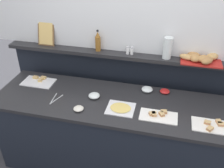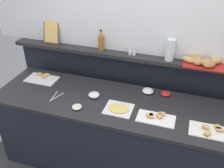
{
  "view_description": "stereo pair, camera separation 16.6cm",
  "coord_description": "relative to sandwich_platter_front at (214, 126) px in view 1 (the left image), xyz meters",
  "views": [
    {
      "loc": [
        0.39,
        -1.96,
        2.34
      ],
      "look_at": [
        -0.11,
        0.1,
        1.02
      ],
      "focal_mm": 40.12,
      "sensor_mm": 36.0,
      "label": 1
    },
    {
      "loc": [
        0.55,
        -1.92,
        2.34
      ],
      "look_at": [
        -0.11,
        0.1,
        1.02
      ],
      "focal_mm": 40.12,
      "sensor_mm": 36.0,
      "label": 2
    }
  ],
  "objects": [
    {
      "name": "back_ledge_unit",
      "position": [
        -0.86,
        0.7,
        -0.27
      ],
      "size": [
        2.84,
        0.22,
        1.2
      ],
      "color": "black",
      "rests_on": "ground_plane"
    },
    {
      "name": "serving_tongs",
      "position": [
        -1.5,
        0.05,
        -0.0
      ],
      "size": [
        0.08,
        0.19,
        0.01
      ],
      "color": "#B7BABF",
      "rests_on": "buffet_counter"
    },
    {
      "name": "buffet_counter",
      "position": [
        -0.86,
        0.16,
        -0.45
      ],
      "size": [
        2.57,
        0.73,
        0.89
      ],
      "color": "black",
      "rests_on": "ground_plane"
    },
    {
      "name": "cold_cuts_platter",
      "position": [
        -0.83,
        0.06,
        -0.0
      ],
      "size": [
        0.26,
        0.23,
        0.02
      ],
      "color": "silver",
      "rests_on": "buffet_counter"
    },
    {
      "name": "vinegar_bottle_amber",
      "position": [
        -1.21,
        0.64,
        0.4
      ],
      "size": [
        0.06,
        0.06,
        0.24
      ],
      "color": "#8E5B23",
      "rests_on": "back_ledge_unit"
    },
    {
      "name": "glass_bowl_large",
      "position": [
        -0.62,
        0.42,
        0.01
      ],
      "size": [
        0.12,
        0.12,
        0.05
      ],
      "color": "silver",
      "rests_on": "buffet_counter"
    },
    {
      "name": "salt_shaker",
      "position": [
        -0.88,
        0.63,
        0.34
      ],
      "size": [
        0.03,
        0.03,
        0.09
      ],
      "color": "white",
      "rests_on": "back_ledge_unit"
    },
    {
      "name": "condiment_bowl_teal",
      "position": [
        -1.21,
        -0.05,
        0.01
      ],
      "size": [
        0.1,
        0.1,
        0.03
      ],
      "primitive_type": "ellipsoid",
      "color": "silver",
      "rests_on": "buffet_counter"
    },
    {
      "name": "sandwich_platter_side",
      "position": [
        -1.82,
        0.32,
        -0.0
      ],
      "size": [
        0.35,
        0.21,
        0.04
      ],
      "color": "silver",
      "rests_on": "buffet_counter"
    },
    {
      "name": "ground_plane",
      "position": [
        -0.86,
        0.76,
        -0.9
      ],
      "size": [
        12.0,
        12.0,
        0.0
      ],
      "primitive_type": "plane",
      "color": "#38383D"
    },
    {
      "name": "framed_picture",
      "position": [
        -1.84,
        0.67,
        0.44
      ],
      "size": [
        0.2,
        0.08,
        0.28
      ],
      "color": "brown",
      "rests_on": "back_ledge_unit"
    },
    {
      "name": "bread_basket",
      "position": [
        -0.12,
        0.62,
        0.34
      ],
      "size": [
        0.43,
        0.28,
        0.08
      ],
      "color": "#B2231E",
      "rests_on": "back_ledge_unit"
    },
    {
      "name": "sandwich_platter_front",
      "position": [
        0.0,
        0.0,
        0.0
      ],
      "size": [
        0.36,
        0.19,
        0.04
      ],
      "color": "white",
      "rests_on": "buffet_counter"
    },
    {
      "name": "condiment_bowl_dark",
      "position": [
        -0.44,
        0.44,
        0.01
      ],
      "size": [
        0.1,
        0.1,
        0.04
      ],
      "primitive_type": "ellipsoid",
      "color": "red",
      "rests_on": "buffet_counter"
    },
    {
      "name": "pepper_shaker",
      "position": [
        -0.84,
        0.63,
        0.34
      ],
      "size": [
        0.03,
        0.03,
        0.09
      ],
      "color": "white",
      "rests_on": "back_ledge_unit"
    },
    {
      "name": "glass_bowl_medium",
      "position": [
        -1.13,
        0.18,
        0.01
      ],
      "size": [
        0.12,
        0.12,
        0.05
      ],
      "color": "silver",
      "rests_on": "buffet_counter"
    },
    {
      "name": "sandwich_platter_rear",
      "position": [
        -0.48,
        0.03,
        0.0
      ],
      "size": [
        0.34,
        0.18,
        0.04
      ],
      "color": "white",
      "rests_on": "buffet_counter"
    },
    {
      "name": "water_carafe",
      "position": [
        -0.47,
        0.63,
        0.41
      ],
      "size": [
        0.09,
        0.09,
        0.23
      ],
      "primitive_type": "cylinder",
      "color": "silver",
      "rests_on": "back_ledge_unit"
    }
  ]
}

